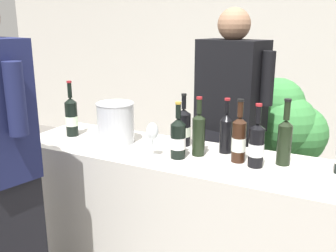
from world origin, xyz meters
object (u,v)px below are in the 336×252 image
object	(u,v)px
wine_bottle_0	(184,127)
person_server	(229,141)
wine_bottle_6	(256,145)
wine_bottle_4	(226,132)
potted_shrub	(286,135)
wine_bottle_7	(199,133)
wine_bottle_2	(71,116)
wine_bottle_5	(285,140)
wine_bottle_8	(178,138)
wine_glass	(152,133)
ice_bucket	(116,122)
wine_bottle_3	(239,139)

from	to	relation	value
wine_bottle_0	person_server	distance (m)	0.47
wine_bottle_0	wine_bottle_6	size ratio (longest dim) A/B	0.95
wine_bottle_4	potted_shrub	world-z (taller)	potted_shrub
wine_bottle_7	person_server	world-z (taller)	person_server
wine_bottle_2	wine_bottle_5	world-z (taller)	wine_bottle_2
wine_bottle_7	potted_shrub	bearing A→B (deg)	70.56
wine_bottle_8	wine_bottle_0	bearing A→B (deg)	106.82
wine_bottle_7	wine_glass	distance (m)	0.25
wine_bottle_7	ice_bucket	xyz separation A→B (m)	(-0.54, -0.01, -0.00)
wine_bottle_6	ice_bucket	bearing A→B (deg)	178.81
wine_bottle_4	wine_bottle_8	size ratio (longest dim) A/B	1.01
wine_bottle_3	potted_shrub	world-z (taller)	wine_bottle_3
ice_bucket	potted_shrub	world-z (taller)	potted_shrub
wine_bottle_7	ice_bucket	distance (m)	0.54
wine_bottle_5	wine_bottle_7	xyz separation A→B (m)	(-0.45, -0.07, -0.01)
wine_bottle_0	wine_bottle_3	world-z (taller)	wine_bottle_3
wine_bottle_6	wine_bottle_5	bearing A→B (deg)	38.08
wine_bottle_0	wine_bottle_6	bearing A→B (deg)	-17.73
wine_bottle_4	wine_bottle_8	distance (m)	0.28
wine_bottle_4	wine_bottle_6	world-z (taller)	wine_bottle_6
wine_bottle_3	wine_bottle_5	xyz separation A→B (m)	(0.22, 0.07, 0.01)
wine_bottle_2	potted_shrub	world-z (taller)	wine_bottle_2
person_server	wine_bottle_2	bearing A→B (deg)	-147.71
potted_shrub	wine_bottle_5	bearing A→B (deg)	-81.60
wine_bottle_0	wine_bottle_2	size ratio (longest dim) A/B	0.88
wine_bottle_4	wine_bottle_6	distance (m)	0.25
wine_bottle_5	potted_shrub	size ratio (longest dim) A/B	0.28
person_server	wine_bottle_6	bearing A→B (deg)	-60.44
wine_bottle_8	wine_glass	xyz separation A→B (m)	(-0.13, -0.04, 0.02)
wine_bottle_7	wine_bottle_6	bearing A→B (deg)	-4.83
wine_bottle_2	wine_bottle_4	bearing A→B (deg)	7.59
wine_bottle_5	person_server	size ratio (longest dim) A/B	0.20
wine_glass	ice_bucket	world-z (taller)	ice_bucket
wine_bottle_0	ice_bucket	bearing A→B (deg)	-161.29
wine_bottle_6	wine_bottle_8	bearing A→B (deg)	-171.44
wine_bottle_5	wine_bottle_6	size ratio (longest dim) A/B	1.05
wine_bottle_0	wine_bottle_8	bearing A→B (deg)	-73.18
wine_bottle_4	wine_bottle_7	xyz separation A→B (m)	(-0.12, -0.11, 0.01)
wine_bottle_2	wine_bottle_8	size ratio (longest dim) A/B	1.15
person_server	wine_bottle_5	bearing A→B (deg)	-46.79
wine_bottle_0	potted_shrub	world-z (taller)	potted_shrub
wine_bottle_5	wine_bottle_6	xyz separation A→B (m)	(-0.12, -0.09, -0.02)
wine_bottle_6	person_server	size ratio (longest dim) A/B	0.19
wine_bottle_3	wine_bottle_4	world-z (taller)	wine_bottle_3
ice_bucket	potted_shrub	distance (m)	1.28
wine_glass	person_server	xyz separation A→B (m)	(0.22, 0.67, -0.20)
wine_bottle_4	person_server	world-z (taller)	person_server
wine_glass	person_server	distance (m)	0.73
wine_bottle_3	wine_bottle_5	bearing A→B (deg)	16.62
wine_bottle_0	wine_bottle_8	size ratio (longest dim) A/B	1.01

